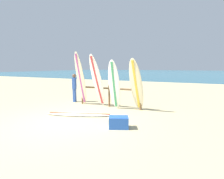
% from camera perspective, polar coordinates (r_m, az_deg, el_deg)
% --- Properties ---
extents(ground_plane, '(120.00, 120.00, 0.00)m').
position_cam_1_polar(ground_plane, '(6.46, -14.91, -10.03)').
color(ground_plane, '#CCB784').
extents(ocean_water, '(120.00, 80.00, 0.01)m').
position_cam_1_polar(ocean_water, '(62.80, 22.27, 5.00)').
color(ocean_water, teal).
rests_on(ocean_water, ground).
extents(surfboard_rack, '(3.19, 0.09, 1.03)m').
position_cam_1_polar(surfboard_rack, '(8.48, -0.89, -0.98)').
color(surfboard_rack, brown).
rests_on(surfboard_rack, ground).
extents(surfboard_leaning_far_left, '(0.59, 0.72, 2.62)m').
position_cam_1_polar(surfboard_leaning_far_left, '(8.94, -9.97, 3.41)').
color(surfboard_leaning_far_left, beige).
rests_on(surfboard_leaning_far_left, ground).
extents(surfboard_leaning_left, '(0.72, 1.01, 2.48)m').
position_cam_1_polar(surfboard_leaning_left, '(8.44, -4.72, 2.79)').
color(surfboard_leaning_left, white).
rests_on(surfboard_leaning_left, ground).
extents(surfboard_leaning_center_left, '(0.59, 0.58, 2.20)m').
position_cam_1_polar(surfboard_leaning_center_left, '(7.90, 0.72, 1.51)').
color(surfboard_leaning_center_left, white).
rests_on(surfboard_leaning_center_left, ground).
extents(surfboard_leaning_center, '(0.71, 0.92, 2.26)m').
position_cam_1_polar(surfboard_leaning_center, '(7.62, 7.75, 1.44)').
color(surfboard_leaning_center, beige).
rests_on(surfboard_leaning_center, ground).
extents(surfboard_lying_on_sand, '(2.69, 1.42, 0.08)m').
position_cam_1_polar(surfboard_lying_on_sand, '(7.25, -10.37, -7.72)').
color(surfboard_lying_on_sand, white).
rests_on(surfboard_lying_on_sand, ground).
extents(beachgoer_standing, '(0.21, 0.27, 1.52)m').
position_cam_1_polar(beachgoer_standing, '(9.84, -11.92, 0.93)').
color(beachgoer_standing, '#3359B2').
rests_on(beachgoer_standing, ground).
extents(cooler_box, '(0.71, 0.61, 0.36)m').
position_cam_1_polar(cooler_box, '(5.65, 2.12, -10.41)').
color(cooler_box, blue).
rests_on(cooler_box, ground).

